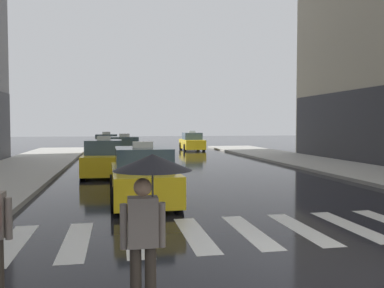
# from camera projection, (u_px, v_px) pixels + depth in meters

# --- Properties ---
(ground_plane) EXTENTS (160.00, 160.00, 0.00)m
(ground_plane) POSITION_uv_depth(u_px,v_px,m) (358.00, 284.00, 5.70)
(ground_plane) COLOR black
(crosswalk_markings) EXTENTS (11.30, 2.80, 0.01)m
(crosswalk_markings) POSITION_uv_depth(u_px,v_px,m) (276.00, 230.00, 8.65)
(crosswalk_markings) COLOR silver
(crosswalk_markings) RESTS_ON ground
(taxi_lead) EXTENTS (2.00, 4.57, 1.80)m
(taxi_lead) POSITION_uv_depth(u_px,v_px,m) (143.00, 177.00, 11.96)
(taxi_lead) COLOR yellow
(taxi_lead) RESTS_ON ground
(taxi_second) EXTENTS (1.98, 4.56, 1.80)m
(taxi_second) POSITION_uv_depth(u_px,v_px,m) (104.00, 159.00, 18.30)
(taxi_second) COLOR yellow
(taxi_second) RESTS_ON ground
(taxi_third) EXTENTS (1.96, 4.55, 1.80)m
(taxi_third) POSITION_uv_depth(u_px,v_px,m) (125.00, 152.00, 23.65)
(taxi_third) COLOR gold
(taxi_third) RESTS_ON ground
(taxi_fourth) EXTENTS (1.95, 4.55, 1.80)m
(taxi_fourth) POSITION_uv_depth(u_px,v_px,m) (107.00, 146.00, 30.39)
(taxi_fourth) COLOR gold
(taxi_fourth) RESTS_ON ground
(taxi_fifth) EXTENTS (1.99, 4.57, 1.80)m
(taxi_fifth) POSITION_uv_depth(u_px,v_px,m) (192.00, 142.00, 36.79)
(taxi_fifth) COLOR yellow
(taxi_fifth) RESTS_ON ground
(pedestrian_with_umbrella) EXTENTS (0.96, 0.96, 1.94)m
(pedestrian_with_umbrella) POSITION_uv_depth(u_px,v_px,m) (149.00, 189.00, 4.78)
(pedestrian_with_umbrella) COLOR #473D33
(pedestrian_with_umbrella) RESTS_ON ground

